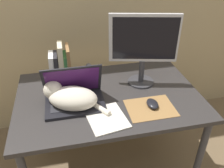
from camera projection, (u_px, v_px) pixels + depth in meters
desk at (109, 104)px, 1.56m from camera, size 1.16×0.77×0.71m
laptop at (74, 96)px, 1.42m from camera, size 0.35×0.24×0.24m
cat at (70, 97)px, 1.38m from camera, size 0.37×0.27×0.15m
external_monitor at (144, 45)px, 1.49m from camera, size 0.43×0.18×0.48m
mousepad at (150, 108)px, 1.40m from camera, size 0.28×0.22×0.00m
computer_mouse at (152, 104)px, 1.40m from camera, size 0.07×0.10×0.03m
book_row at (61, 65)px, 1.63m from camera, size 0.15×0.16×0.26m
notepad at (107, 118)px, 1.31m from camera, size 0.24×0.26×0.01m
webcam at (89, 67)px, 1.73m from camera, size 0.05×0.05×0.07m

